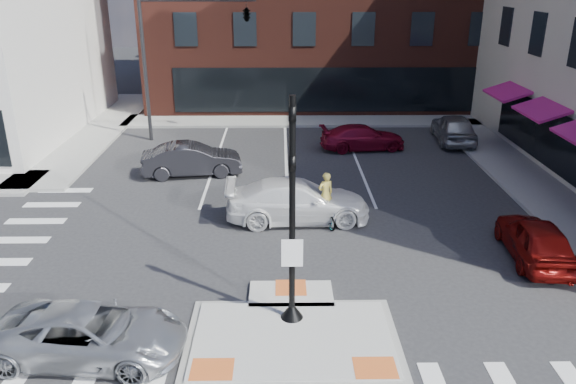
{
  "coord_description": "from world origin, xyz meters",
  "views": [
    {
      "loc": [
        -0.28,
        -12.35,
        8.71
      ],
      "look_at": [
        -0.04,
        4.78,
        2.0
      ],
      "focal_mm": 35.0,
      "sensor_mm": 36.0,
      "label": 1
    }
  ],
  "objects_px": {
    "red_sedan": "(536,239)",
    "white_pickup": "(298,201)",
    "silver_suv": "(90,333)",
    "bg_car_dark": "(192,160)",
    "bg_car_silver": "(454,128)",
    "cyclist": "(325,208)",
    "bg_car_red": "(363,137)"
  },
  "relations": [
    {
      "from": "white_pickup",
      "to": "bg_car_red",
      "type": "xyz_separation_m",
      "value": [
        3.69,
        9.08,
        -0.13
      ]
    },
    {
      "from": "red_sedan",
      "to": "white_pickup",
      "type": "xyz_separation_m",
      "value": [
        -7.58,
        3.18,
        0.07
      ]
    },
    {
      "from": "silver_suv",
      "to": "white_pickup",
      "type": "height_order",
      "value": "white_pickup"
    },
    {
      "from": "silver_suv",
      "to": "bg_car_dark",
      "type": "bearing_deg",
      "value": 2.77
    },
    {
      "from": "red_sedan",
      "to": "white_pickup",
      "type": "height_order",
      "value": "white_pickup"
    },
    {
      "from": "cyclist",
      "to": "silver_suv",
      "type": "bearing_deg",
      "value": 29.09
    },
    {
      "from": "white_pickup",
      "to": "bg_car_dark",
      "type": "distance_m",
      "value": 6.96
    },
    {
      "from": "bg_car_dark",
      "to": "bg_car_red",
      "type": "bearing_deg",
      "value": -73.36
    },
    {
      "from": "bg_car_red",
      "to": "cyclist",
      "type": "height_order",
      "value": "cyclist"
    },
    {
      "from": "silver_suv",
      "to": "bg_car_dark",
      "type": "distance_m",
      "value": 13.15
    },
    {
      "from": "silver_suv",
      "to": "cyclist",
      "type": "height_order",
      "value": "cyclist"
    },
    {
      "from": "silver_suv",
      "to": "bg_car_dark",
      "type": "height_order",
      "value": "bg_car_dark"
    },
    {
      "from": "red_sedan",
      "to": "cyclist",
      "type": "relative_size",
      "value": 2.01
    },
    {
      "from": "bg_car_silver",
      "to": "silver_suv",
      "type": "bearing_deg",
      "value": 56.96
    },
    {
      "from": "silver_suv",
      "to": "cyclist",
      "type": "relative_size",
      "value": 2.25
    },
    {
      "from": "white_pickup",
      "to": "bg_car_red",
      "type": "bearing_deg",
      "value": -24.41
    },
    {
      "from": "red_sedan",
      "to": "silver_suv",
      "type": "bearing_deg",
      "value": 25.44
    },
    {
      "from": "bg_car_silver",
      "to": "cyclist",
      "type": "xyz_separation_m",
      "value": [
        -7.87,
        -10.85,
        -0.09
      ]
    },
    {
      "from": "bg_car_red",
      "to": "cyclist",
      "type": "distance_m",
      "value": 9.93
    },
    {
      "from": "silver_suv",
      "to": "bg_car_silver",
      "type": "relative_size",
      "value": 1.0
    },
    {
      "from": "silver_suv",
      "to": "bg_car_red",
      "type": "bearing_deg",
      "value": -22.47
    },
    {
      "from": "silver_suv",
      "to": "red_sedan",
      "type": "xyz_separation_m",
      "value": [
        12.81,
        4.82,
        0.06
      ]
    },
    {
      "from": "red_sedan",
      "to": "bg_car_silver",
      "type": "distance_m",
      "value": 13.62
    },
    {
      "from": "bg_car_dark",
      "to": "silver_suv",
      "type": "bearing_deg",
      "value": 169.12
    },
    {
      "from": "bg_car_dark",
      "to": "bg_car_silver",
      "type": "distance_m",
      "value": 14.53
    },
    {
      "from": "silver_suv",
      "to": "bg_car_red",
      "type": "xyz_separation_m",
      "value": [
        8.92,
        17.08,
        0.0
      ]
    },
    {
      "from": "silver_suv",
      "to": "bg_car_silver",
      "type": "xyz_separation_m",
      "value": [
        14.09,
        18.38,
        0.14
      ]
    },
    {
      "from": "white_pickup",
      "to": "silver_suv",
      "type": "bearing_deg",
      "value": 144.55
    },
    {
      "from": "silver_suv",
      "to": "white_pickup",
      "type": "bearing_deg",
      "value": -28.06
    },
    {
      "from": "bg_car_red",
      "to": "silver_suv",
      "type": "bearing_deg",
      "value": 145.32
    },
    {
      "from": "silver_suv",
      "to": "red_sedan",
      "type": "distance_m",
      "value": 13.69
    },
    {
      "from": "cyclist",
      "to": "bg_car_dark",
      "type": "bearing_deg",
      "value": -65.95
    }
  ]
}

